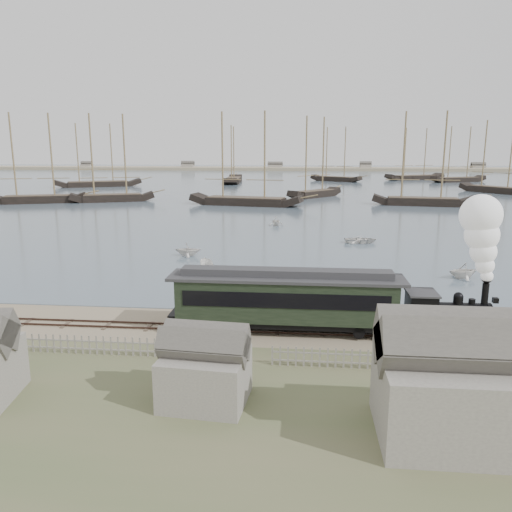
{
  "coord_description": "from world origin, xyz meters",
  "views": [
    {
      "loc": [
        6.64,
        -34.16,
        12.24
      ],
      "look_at": [
        2.76,
        5.95,
        3.5
      ],
      "focal_mm": 35.0,
      "sensor_mm": 36.0,
      "label": 1
    }
  ],
  "objects": [
    {
      "name": "ground",
      "position": [
        0.0,
        0.0,
        0.0
      ],
      "size": [
        600.0,
        600.0,
        0.0
      ],
      "primitive_type": "plane",
      "color": "gray",
      "rests_on": "ground"
    },
    {
      "name": "harbor_water",
      "position": [
        0.0,
        170.0,
        0.03
      ],
      "size": [
        600.0,
        336.0,
        0.06
      ],
      "primitive_type": "cube",
      "color": "#435560",
      "rests_on": "ground"
    },
    {
      "name": "rail_track",
      "position": [
        0.0,
        -2.0,
        0.04
      ],
      "size": [
        120.0,
        1.8,
        0.16
      ],
      "color": "#36241D",
      "rests_on": "ground"
    },
    {
      "name": "picket_fence_west",
      "position": [
        -6.5,
        -7.0,
        0.0
      ],
      "size": [
        19.0,
        0.1,
        1.2
      ],
      "primitive_type": null,
      "color": "gray",
      "rests_on": "ground"
    },
    {
      "name": "picket_fence_east",
      "position": [
        12.5,
        -7.5,
        0.0
      ],
      "size": [
        15.0,
        0.1,
        1.2
      ],
      "primitive_type": null,
      "color": "gray",
      "rests_on": "ground"
    },
    {
      "name": "shed_mid",
      "position": [
        2.0,
        -12.0,
        0.0
      ],
      "size": [
        4.0,
        3.5,
        3.6
      ],
      "primitive_type": null,
      "color": "gray",
      "rests_on": "ground"
    },
    {
      "name": "shed_right",
      "position": [
        13.0,
        -14.0,
        0.0
      ],
      "size": [
        6.0,
        5.0,
        5.1
      ],
      "primitive_type": null,
      "color": "gray",
      "rests_on": "ground"
    },
    {
      "name": "far_spit",
      "position": [
        0.0,
        250.0,
        0.0
      ],
      "size": [
        500.0,
        20.0,
        1.8
      ],
      "primitive_type": "cube",
      "color": "tan",
      "rests_on": "ground"
    },
    {
      "name": "locomotive",
      "position": [
        17.67,
        -2.0,
        4.18
      ],
      "size": [
        7.26,
        2.71,
        9.05
      ],
      "color": "black",
      "rests_on": "ground"
    },
    {
      "name": "passenger_coach",
      "position": [
        5.53,
        -2.0,
        2.39
      ],
      "size": [
        15.67,
        3.02,
        3.81
      ],
      "color": "black",
      "rests_on": "ground"
    },
    {
      "name": "beached_dinghy",
      "position": [
        -0.71,
        0.11,
        0.36
      ],
      "size": [
        3.84,
        4.21,
        0.71
      ],
      "primitive_type": "imported",
      "rotation": [
        0.0,
        0.0,
        1.06
      ],
      "color": "silver",
      "rests_on": "ground"
    },
    {
      "name": "rowboat_1",
      "position": [
        -6.58,
        21.03,
        0.83
      ],
      "size": [
        2.71,
        3.08,
        1.53
      ],
      "primitive_type": "imported",
      "rotation": [
        0.0,
        0.0,
        1.64
      ],
      "color": "silver",
      "rests_on": "harbor_water"
    },
    {
      "name": "rowboat_2",
      "position": [
        -2.8,
        12.93,
        0.71
      ],
      "size": [
        3.61,
        2.23,
        1.31
      ],
      "primitive_type": "imported",
      "rotation": [
        0.0,
        0.0,
        3.44
      ],
      "color": "silver",
      "rests_on": "harbor_water"
    },
    {
      "name": "rowboat_3",
      "position": [
        14.12,
        31.11,
        0.49
      ],
      "size": [
        3.3,
        4.41,
        0.87
      ],
      "primitive_type": "imported",
      "rotation": [
        0.0,
        0.0,
        1.64
      ],
      "color": "silver",
      "rests_on": "harbor_water"
    },
    {
      "name": "rowboat_4",
      "position": [
        21.85,
        13.62,
        0.83
      ],
      "size": [
        3.3,
        3.55,
        1.54
      ],
      "primitive_type": "imported",
      "rotation": [
        0.0,
        0.0,
        5.03
      ],
      "color": "silver",
      "rests_on": "harbor_water"
    },
    {
      "name": "rowboat_5",
      "position": [
        33.3,
        39.72,
        0.8
      ],
      "size": [
        3.48,
        3.91,
        1.48
      ],
      "primitive_type": "imported",
      "rotation": [
        0.0,
        0.0,
        2.23
      ],
      "color": "silver",
      "rests_on": "harbor_water"
    },
    {
      "name": "rowboat_7",
      "position": [
        2.2,
        45.15,
        0.77
      ],
      "size": [
        3.4,
        3.19,
        1.43
      ],
      "primitive_type": "imported",
      "rotation": [
        0.0,
        0.0,
        0.39
      ],
      "color": "silver",
      "rests_on": "harbor_water"
    },
    {
      "name": "rowboat_8",
      "position": [
        34.21,
        45.11,
        0.66
      ],
      "size": [
        3.1,
        2.93,
        1.2
      ],
      "primitive_type": "imported",
      "rotation": [
        0.0,
        0.0,
        5.56
      ],
      "color": "silver",
      "rests_on": "harbor_water"
    },
    {
      "name": "schooner_0",
      "position": [
        -53.44,
        73.66,
        10.06
      ],
      "size": [
        21.11,
        11.37,
        20.0
      ],
      "primitive_type": null,
      "rotation": [
        0.0,
        0.0,
        0.34
      ],
      "color": "black",
      "rests_on": "harbor_water"
    },
    {
      "name": "schooner_1",
      "position": [
        -37.78,
        78.17,
        10.06
      ],
      "size": [
        19.15,
        11.05,
        20.0
      ],
      "primitive_type": null,
      "rotation": [
        0.0,
        0.0,
        0.38
      ],
      "color": "black",
      "rests_on": "harbor_water"
    },
    {
      "name": "schooner_2",
      "position": [
        -6.06,
        73.65,
        10.06
      ],
      "size": [
        25.27,
        10.11,
        20.0
      ],
      "primitive_type": null,
      "rotation": [
        0.0,
        0.0,
        -0.18
      ],
      "color": "black",
      "rests_on": "harbor_water"
    },
    {
      "name": "schooner_3",
      "position": [
        9.27,
        93.31,
        10.06
      ],
      "size": [
        14.39,
        16.3,
        20.0
      ],
      "primitive_type": null,
      "rotation": [
        0.0,
        0.0,
        0.88
      ],
      "color": "black",
      "rests_on": "harbor_water"
    },
    {
      "name": "schooner_4",
      "position": [
        32.18,
        76.81,
        10.06
      ],
      "size": [
        21.78,
        8.09,
        20.0
      ],
      "primitive_type": null,
      "rotation": [
        0.0,
        0.0,
        -0.15
      ],
      "color": "black",
      "rests_on": "harbor_water"
    },
    {
      "name": "schooner_5",
      "position": [
        59.5,
        110.96,
        10.06
      ],
      "size": [
        16.07,
        20.0,
        20.0
      ],
      "primitive_type": null,
      "rotation": [
        0.0,
        0.0,
        -0.96
      ],
      "color": "black",
      "rests_on": "harbor_water"
    },
    {
      "name": "schooner_6",
      "position": [
        -59.65,
        122.25,
        10.06
      ],
      "size": [
        26.86,
        17.71,
        20.0
      ],
      "primitive_type": null,
      "rotation": [
        0.0,
        0.0,
        0.47
      ],
      "color": "black",
      "rests_on": "harbor_water"
    },
    {
      "name": "schooner_7",
      "position": [
        -18.97,
        144.74,
        10.06
      ],
      "size": [
        7.08,
        25.16,
        20.0
      ],
      "primitive_type": null,
      "rotation": [
        0.0,
        0.0,
        1.62
      ],
      "color": "black",
      "rests_on": "harbor_water"
    },
    {
      "name": "schooner_8",
      "position": [
        18.25,
        156.52,
        10.06
      ],
      "size": [
        19.35,
        15.04,
        20.0
      ],
      "primitive_type": null,
      "rotation": [
        0.0,
        0.0,
        -0.59
      ],
      "color": "black",
      "rests_on": "harbor_water"
    },
    {
      "name": "schooner_9",
      "position": [
        62.71,
        156.73,
        10.06
      ],
      "size": [
        22.05,
        13.61,
        20.0
      ],
      "primitive_type": null,
      "rotation": [
        0.0,
        0.0,
        0.42
      ],
      "color": "black",
      "rests_on": "harbor_water"
    },
    {
      "name": "schooner_10",
      "position": [
        49.87,
        169.68,
        10.06
      ],
      "size": [
        25.29,
        16.97,
        20.0
      ],
      "primitive_type": null,
      "rotation": [
        0.0,
        0.0,
        0.48
      ],
      "color": "black",
      "rests_on": "harbor_water"
    }
  ]
}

